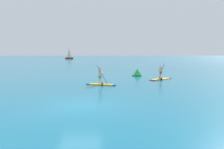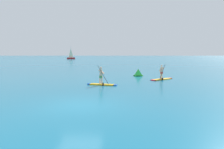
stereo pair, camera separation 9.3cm
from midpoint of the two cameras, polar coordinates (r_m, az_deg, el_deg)
The scene contains 5 objects.
ground at distance 12.57m, azimuth -8.45°, elevation -8.20°, with size 440.00×440.00×0.00m, color #196B8C.
paddleboarder_mid_center at distance 19.89m, azimuth -2.68°, elevation -1.70°, with size 2.90×1.20×1.93m.
paddleboarder_far_right at distance 24.62m, azimuth 13.47°, elevation -0.50°, with size 2.86×2.31×1.92m.
race_marker_buoy at distance 27.98m, azimuth 7.25°, elevation 0.44°, with size 1.52×1.52×0.94m.
sailboat_left_horizon at distance 104.31m, azimuth -11.09°, elevation 4.60°, with size 3.60×3.56×6.28m.
Camera 2 is at (1.98, -12.04, 3.05)m, focal length 33.60 mm.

